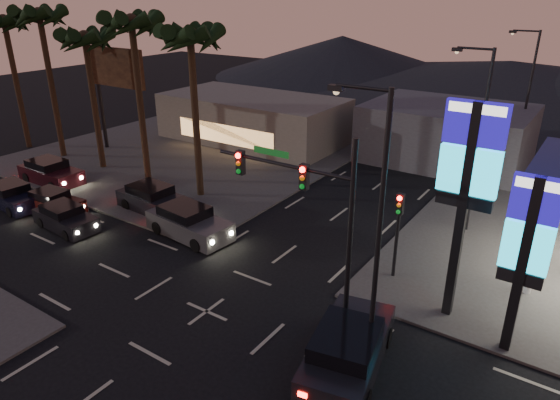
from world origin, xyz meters
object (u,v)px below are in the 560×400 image
Objects in this scene: car_lane_a_front at (65,218)px; car_lane_a_rear at (12,196)px; traffic_signal_mast at (309,203)px; suv_station at (348,350)px; pylon_sign_tall at (468,171)px; pylon_sign_short at (528,241)px; car_lane_b_rear at (50,172)px; car_lane_a_mid at (53,202)px; car_lane_b_mid at (154,200)px; car_lane_b_front at (189,223)px.

car_lane_a_front is 0.92× the size of car_lane_a_rear.
traffic_signal_mast is 1.40× the size of suv_station.
pylon_sign_tall reaches higher than pylon_sign_short.
car_lane_a_mid is at bearing -31.59° from car_lane_b_rear.
car_lane_a_front is 0.76× the size of suv_station.
car_lane_a_rear is 0.92× the size of car_lane_b_mid.
pylon_sign_short is (2.50, -1.00, -1.74)m from pylon_sign_tall.
traffic_signal_mast reaches higher than car_lane_a_rear.
car_lane_a_rear is 9.07m from car_lane_b_mid.
car_lane_b_front is 13.85m from car_lane_b_rear.
car_lane_a_rear is (-5.55, 0.07, 0.05)m from car_lane_a_front.
pylon_sign_tall is at bearing 7.12° from car_lane_a_mid.
traffic_signal_mast is 14.74m from car_lane_b_mid.
pylon_sign_tall reaches higher than suv_station.
suv_station is at bearing -4.16° from car_lane_a_front.
car_lane_b_front is (12.01, 3.21, 0.09)m from car_lane_a_rear.
car_lane_a_mid is 0.78× the size of car_lane_b_front.
car_lane_b_rear is at bearing 178.23° from pylon_sign_short.
car_lane_b_mid is (-18.19, 0.58, -5.63)m from pylon_sign_tall.
suv_station is (18.56, -1.35, 0.19)m from car_lane_a_front.
car_lane_a_rear is 0.93× the size of car_lane_b_rear.
car_lane_a_mid is at bearing -172.88° from pylon_sign_tall.
car_lane_b_mid is 1.01× the size of car_lane_b_rear.
car_lane_a_front is at bearing -153.10° from car_lane_b_front.
car_lane_a_rear is at bearing -64.50° from car_lane_b_rear.
pylon_sign_tall is 26.99m from car_lane_a_rear.
car_lane_b_mid is at bearing 163.07° from traffic_signal_mast.
car_lane_b_rear reaches higher than car_lane_a_front.
car_lane_a_rear is (-26.09, -3.87, -5.70)m from pylon_sign_tall.
car_lane_b_mid is 0.90× the size of suv_station.
pylon_sign_short is at bearing -21.80° from pylon_sign_tall.
pylon_sign_short is 0.88× the size of traffic_signal_mast.
car_lane_a_mid is 0.81× the size of car_lane_b_mid.
car_lane_b_front reaches higher than car_lane_a_front.
pylon_sign_tall is 2.07× the size of car_lane_a_front.
car_lane_b_rear is 0.89× the size of suv_station.
pylon_sign_tall is at bearing 69.46° from suv_station.
pylon_sign_tall is 6.02m from traffic_signal_mast.
car_lane_b_mid is at bearing 62.47° from car_lane_a_front.
pylon_sign_tall is at bearing -1.82° from car_lane_b_mid.
pylon_sign_short reaches higher than suv_station.
suv_station is at bearing -19.92° from car_lane_b_mid.
car_lane_a_front is 2.92m from car_lane_a_mid.
pylon_sign_tall reaches higher than traffic_signal_mast.
suv_station is at bearing -20.94° from car_lane_b_front.
car_lane_a_front is (-23.04, -2.94, -4.01)m from pylon_sign_short.
suv_station is (25.93, -5.23, 0.07)m from car_lane_b_rear.
pylon_sign_tall is 1.12× the size of traffic_signal_mast.
pylon_sign_short is at bearing 19.13° from traffic_signal_mast.
traffic_signal_mast is 1.92× the size of car_lane_a_mid.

